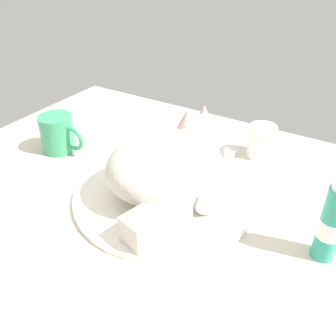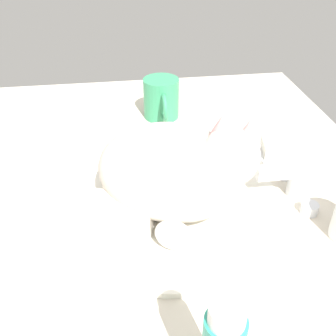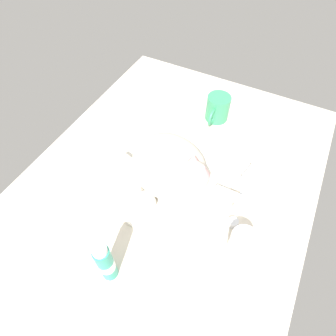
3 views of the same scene
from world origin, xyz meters
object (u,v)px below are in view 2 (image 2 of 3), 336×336
coffee_mug (161,99)px  soap_bar (274,147)px  cat (175,170)px  faucet (293,182)px

coffee_mug → soap_bar: bearing=43.8°
cat → soap_bar: 25.33cm
cat → coffee_mug: (-32.68, 1.95, -3.07)cm
cat → soap_bar: bearing=119.9°
cat → soap_bar: (-12.33, 21.48, -5.29)cm
faucet → soap_bar: bearing=174.0°
soap_bar → faucet: bearing=-6.0°
cat → coffee_mug: 32.88cm
cat → soap_bar: cat is taller
faucet → cat: 20.89cm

